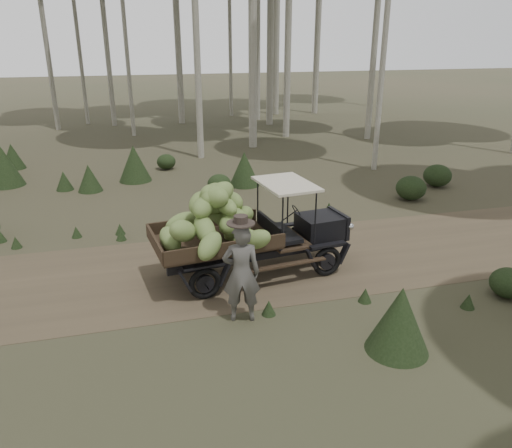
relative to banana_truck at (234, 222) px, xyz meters
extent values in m
plane|color=#473D2B|center=(-1.35, 0.53, -1.30)|extent=(120.00, 120.00, 0.00)
cube|color=brown|center=(-1.35, 0.53, -1.29)|extent=(70.00, 4.00, 0.01)
cube|color=black|center=(2.05, 0.32, -0.40)|extent=(0.99, 0.95, 0.49)
cube|color=black|center=(2.54, 0.38, -0.40)|extent=(0.20, 0.90, 0.55)
cube|color=black|center=(0.81, 0.17, -0.31)|extent=(0.23, 1.25, 0.49)
cube|color=#38281C|center=(-0.43, 0.01, -0.40)|extent=(2.68, 1.91, 0.07)
cube|color=#38281C|center=(-0.53, 0.81, -0.24)|extent=(2.49, 0.36, 0.29)
cube|color=#38281C|center=(-0.33, -0.79, -0.24)|extent=(2.49, 0.36, 0.29)
cube|color=#38281C|center=(-1.67, -0.15, -0.24)|extent=(0.25, 1.60, 0.29)
cube|color=beige|center=(1.19, 0.21, 0.69)|extent=(1.21, 1.63, 0.05)
cube|color=black|center=(0.46, 0.46, -0.74)|extent=(4.09, 0.60, 0.16)
cube|color=black|center=(0.54, -0.21, -0.74)|extent=(4.09, 0.60, 0.16)
torus|color=black|center=(1.79, 1.01, -0.96)|extent=(0.69, 0.21, 0.68)
torus|color=black|center=(1.96, -0.41, -0.96)|extent=(0.69, 0.21, 0.68)
torus|color=black|center=(-0.96, 0.66, -0.96)|extent=(0.69, 0.21, 0.68)
torus|color=black|center=(-0.78, -0.75, -0.96)|extent=(0.69, 0.21, 0.68)
sphere|color=beige|center=(2.56, 0.79, -0.36)|extent=(0.16, 0.16, 0.16)
sphere|color=beige|center=(2.66, -0.01, -0.36)|extent=(0.16, 0.16, 0.16)
ellipsoid|color=olive|center=(-1.04, 0.59, -0.12)|extent=(0.89, 0.58, 0.59)
ellipsoid|color=olive|center=(-0.14, -0.27, 0.10)|extent=(0.79, 0.77, 0.59)
ellipsoid|color=olive|center=(-0.39, 0.06, 0.39)|extent=(0.82, 0.54, 0.49)
ellipsoid|color=olive|center=(-0.31, -0.06, 0.67)|extent=(0.90, 0.75, 0.62)
ellipsoid|color=olive|center=(-1.36, -0.19, -0.18)|extent=(0.56, 0.86, 0.63)
ellipsoid|color=olive|center=(0.28, 0.18, 0.10)|extent=(0.58, 0.77, 0.53)
ellipsoid|color=olive|center=(-0.68, -0.19, 0.44)|extent=(0.66, 0.78, 0.47)
ellipsoid|color=olive|center=(-0.45, -0.03, 0.66)|extent=(0.76, 0.82, 0.54)
ellipsoid|color=olive|center=(0.23, 0.72, -0.13)|extent=(0.60, 0.69, 0.47)
ellipsoid|color=olive|center=(-1.14, -0.55, 0.13)|extent=(0.84, 0.79, 0.64)
ellipsoid|color=olive|center=(0.00, 0.22, 0.39)|extent=(0.64, 0.72, 0.47)
ellipsoid|color=olive|center=(-0.43, 0.08, 0.61)|extent=(0.84, 0.92, 0.67)
ellipsoid|color=olive|center=(0.04, 0.08, -0.18)|extent=(0.57, 0.74, 0.46)
ellipsoid|color=olive|center=(-0.70, -0.46, 0.09)|extent=(0.50, 0.89, 0.65)
ellipsoid|color=olive|center=(-0.19, -0.15, 0.42)|extent=(0.51, 0.75, 0.37)
ellipsoid|color=olive|center=(-0.43, -0.09, 0.62)|extent=(0.78, 0.93, 0.55)
ellipsoid|color=olive|center=(0.11, -0.52, -0.22)|extent=(0.78, 0.60, 0.62)
ellipsoid|color=olive|center=(-0.04, -0.08, 0.13)|extent=(0.78, 0.82, 0.50)
ellipsoid|color=olive|center=(-0.55, 0.29, 0.42)|extent=(0.77, 0.53, 0.52)
ellipsoid|color=olive|center=(-0.35, -0.04, 0.63)|extent=(0.53, 0.79, 0.58)
ellipsoid|color=olive|center=(0.06, -0.05, -0.16)|extent=(0.88, 0.73, 0.52)
ellipsoid|color=olive|center=(-0.26, 0.15, 0.08)|extent=(0.82, 0.78, 0.60)
ellipsoid|color=olive|center=(-0.67, 0.24, 0.40)|extent=(0.74, 0.85, 0.61)
ellipsoid|color=olive|center=(-0.68, -0.88, -0.10)|extent=(0.82, 0.84, 0.67)
ellipsoid|color=olive|center=(0.30, -0.75, -0.12)|extent=(0.77, 0.79, 0.62)
imported|color=#524F4B|center=(-0.25, -1.67, -0.35)|extent=(0.76, 0.58, 1.88)
cylinder|color=#332923|center=(-0.25, -1.67, 0.61)|extent=(0.59, 0.59, 0.03)
cylinder|color=#332923|center=(-0.25, -1.67, 0.68)|extent=(0.30, 0.30, 0.15)
cone|color=#233319|center=(-1.81, 8.49, -0.65)|extent=(1.17, 1.17, 1.30)
cone|color=#233319|center=(-4.19, 7.92, -0.97)|extent=(0.59, 0.59, 0.65)
cone|color=#233319|center=(2.04, -3.29, -0.71)|extent=(1.06, 1.06, 1.18)
ellipsoid|color=#233319|center=(8.32, 5.04, -0.90)|extent=(0.96, 0.96, 0.77)
cone|color=#233319|center=(-6.21, 9.01, -0.60)|extent=(1.25, 1.25, 1.39)
ellipsoid|color=#233319|center=(-0.57, 9.87, -1.00)|extent=(0.73, 0.73, 0.59)
cone|color=#233319|center=(1.88, 6.90, -0.70)|extent=(1.07, 1.07, 1.19)
ellipsoid|color=#233319|center=(5.14, -2.22, -0.99)|extent=(0.75, 0.75, 0.60)
ellipsoid|color=#233319|center=(6.64, 3.95, -0.91)|extent=(0.95, 0.95, 0.76)
cone|color=#233319|center=(-3.34, 7.57, -0.84)|extent=(0.82, 0.82, 0.91)
ellipsoid|color=#233319|center=(0.85, 6.23, -0.97)|extent=(0.79, 0.79, 0.63)
cone|color=#233319|center=(-6.40, 11.51, -0.80)|extent=(0.89, 0.89, 0.99)
cone|color=#233319|center=(4.08, -2.41, -1.15)|extent=(0.27, 0.27, 0.30)
cone|color=#233319|center=(0.45, 2.73, -1.15)|extent=(0.27, 0.27, 0.30)
cone|color=#233319|center=(2.26, -1.68, -1.15)|extent=(0.27, 0.27, 0.30)
cone|color=#233319|center=(2.76, 2.84, -1.15)|extent=(0.27, 0.27, 0.30)
cone|color=#233319|center=(3.62, 2.88, -1.15)|extent=(0.27, 0.27, 0.30)
cone|color=#233319|center=(-3.51, 3.34, -1.15)|extent=(0.27, 0.27, 0.30)
cone|color=#233319|center=(-2.40, 3.26, -1.15)|extent=(0.27, 0.27, 0.30)
cone|color=#233319|center=(2.45, 2.86, -1.15)|extent=(0.27, 0.27, 0.30)
cone|color=#233319|center=(0.28, -1.66, -1.15)|extent=(0.27, 0.27, 0.30)
cone|color=#233319|center=(-4.91, 2.99, -1.15)|extent=(0.27, 0.27, 0.30)
cone|color=#233319|center=(-5.36, 3.51, -1.15)|extent=(0.27, 0.27, 0.30)
cone|color=#233319|center=(-2.38, 2.85, -1.15)|extent=(0.27, 0.27, 0.30)
cone|color=#233319|center=(3.64, 3.48, -1.15)|extent=(0.27, 0.27, 0.30)
cone|color=#233319|center=(3.10, 2.97, -1.15)|extent=(0.27, 0.27, 0.30)
cone|color=#233319|center=(2.93, 2.75, -1.15)|extent=(0.27, 0.27, 0.30)
camera|label=1|loc=(-2.06, -9.55, 3.67)|focal=35.00mm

